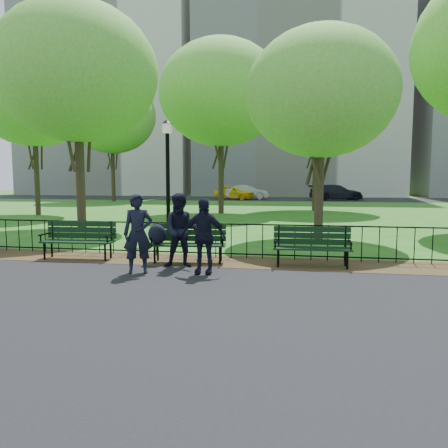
% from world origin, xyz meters
% --- Properties ---
extents(ground, '(120.00, 120.00, 0.00)m').
position_xyz_m(ground, '(0.00, 0.00, 0.00)').
color(ground, '#2A631A').
extents(asphalt_path, '(60.00, 9.20, 0.01)m').
position_xyz_m(asphalt_path, '(0.00, -3.40, 0.01)').
color(asphalt_path, black).
rests_on(asphalt_path, ground).
extents(dirt_strip, '(60.00, 1.60, 0.01)m').
position_xyz_m(dirt_strip, '(0.00, 1.50, 0.01)').
color(dirt_strip, '#312714').
rests_on(dirt_strip, ground).
extents(far_street, '(70.00, 9.00, 0.01)m').
position_xyz_m(far_street, '(0.00, 35.00, 0.01)').
color(far_street, black).
rests_on(far_street, ground).
extents(iron_fence, '(24.06, 0.06, 1.00)m').
position_xyz_m(iron_fence, '(0.00, 2.00, 0.50)').
color(iron_fence, black).
rests_on(iron_fence, ground).
extents(apartment_west, '(22.00, 15.00, 26.00)m').
position_xyz_m(apartment_west, '(-22.00, 48.00, 13.00)').
color(apartment_west, silver).
rests_on(apartment_west, ground).
extents(apartment_mid, '(24.00, 15.00, 30.00)m').
position_xyz_m(apartment_mid, '(2.00, 48.00, 15.00)').
color(apartment_mid, beige).
rests_on(apartment_mid, ground).
extents(park_bench_main, '(1.87, 0.75, 1.02)m').
position_xyz_m(park_bench_main, '(-0.26, 1.14, 0.64)').
color(park_bench_main, black).
rests_on(park_bench_main, ground).
extents(park_bench_left_a, '(1.85, 0.67, 1.03)m').
position_xyz_m(park_bench_left_a, '(-2.77, 1.24, 0.59)').
color(park_bench_left_a, black).
rests_on(park_bench_left_a, ground).
extents(park_bench_right_a, '(1.78, 0.60, 1.00)m').
position_xyz_m(park_bench_right_a, '(3.00, 1.28, 0.57)').
color(park_bench_right_a, black).
rests_on(park_bench_right_a, ground).
extents(lamppost, '(0.36, 0.36, 3.96)m').
position_xyz_m(lamppost, '(-1.66, 5.18, 2.16)').
color(lamppost, black).
rests_on(lamppost, ground).
extents(tree_near_w, '(6.34, 6.34, 8.84)m').
position_xyz_m(tree_near_w, '(-6.00, 7.38, 6.13)').
color(tree_near_w, '#2D2116').
rests_on(tree_near_w, ground).
extents(tree_near_e, '(4.98, 4.98, 6.94)m').
position_xyz_m(tree_near_e, '(3.31, 6.16, 4.82)').
color(tree_near_e, '#2D2116').
rests_on(tree_near_e, ground).
extents(tree_mid_w, '(6.96, 6.96, 9.71)m').
position_xyz_m(tree_mid_w, '(-11.81, 13.31, 6.74)').
color(tree_mid_w, '#2D2116').
rests_on(tree_mid_w, ground).
extents(tree_far_c, '(7.12, 7.12, 9.92)m').
position_xyz_m(tree_far_c, '(-1.92, 16.27, 6.89)').
color(tree_far_c, '#2D2116').
rests_on(tree_far_c, ground).
extents(tree_far_e, '(7.36, 7.36, 10.26)m').
position_xyz_m(tree_far_e, '(3.52, 19.65, 7.12)').
color(tree_far_e, '#2D2116').
rests_on(tree_far_e, ground).
extents(tree_far_w, '(7.80, 7.80, 10.88)m').
position_xyz_m(tree_far_w, '(-14.04, 28.21, 7.55)').
color(tree_far_w, '#2D2116').
rests_on(tree_far_w, ground).
extents(person_left, '(0.72, 0.59, 1.70)m').
position_xyz_m(person_left, '(-0.67, -0.12, 0.86)').
color(person_left, black).
rests_on(person_left, asphalt_path).
extents(person_mid, '(0.87, 0.55, 1.69)m').
position_xyz_m(person_mid, '(0.06, 0.67, 0.86)').
color(person_mid, black).
rests_on(person_mid, asphalt_path).
extents(person_right, '(0.95, 0.40, 1.61)m').
position_xyz_m(person_right, '(0.71, 0.08, 0.82)').
color(person_right, black).
rests_on(person_right, asphalt_path).
extents(taxi, '(4.35, 3.01, 1.37)m').
position_xyz_m(taxi, '(-3.75, 33.05, 0.70)').
color(taxi, yellow).
rests_on(taxi, far_street).
extents(sedan_silver, '(4.42, 2.40, 1.38)m').
position_xyz_m(sedan_silver, '(-2.63, 33.51, 0.70)').
color(sedan_silver, '#979A9E').
rests_on(sedan_silver, far_street).
extents(sedan_dark, '(5.33, 3.25, 1.44)m').
position_xyz_m(sedan_dark, '(5.90, 33.44, 0.73)').
color(sedan_dark, black).
rests_on(sedan_dark, far_street).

